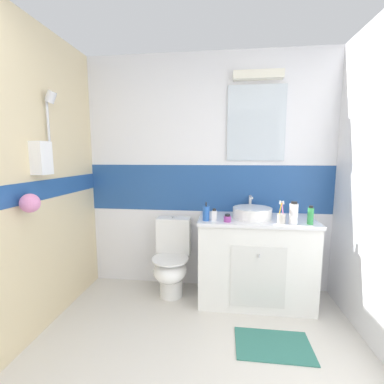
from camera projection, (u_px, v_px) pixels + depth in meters
name	position (u px, v px, depth m)	size (l,w,h in m)	color
ground_plane	(195.00, 371.00, 1.79)	(3.20, 3.48, 0.04)	beige
wall_back_tiled	(209.00, 173.00, 2.85)	(3.20, 0.20, 2.50)	white
vanity_cabinet	(255.00, 260.00, 2.59)	(1.10, 0.55, 0.85)	white
sink_basin	(252.00, 212.00, 2.54)	(0.37, 0.42, 0.20)	white
toilet	(172.00, 260.00, 2.73)	(0.37, 0.50, 0.81)	white
toothbrush_cup	(281.00, 218.00, 2.32)	(0.07, 0.07, 0.21)	#B2ADA3
soap_dispenser	(206.00, 213.00, 2.43)	(0.06, 0.06, 0.18)	#2659B2
hair_gel_jar	(227.00, 218.00, 2.39)	(0.07, 0.07, 0.07)	#993F99
perfume_flask_small	(214.00, 215.00, 2.41)	(0.05, 0.03, 0.12)	white
mouthwash_bottle	(294.00, 213.00, 2.30)	(0.08, 0.08, 0.20)	white
deodorant_spray_can	(310.00, 215.00, 2.29)	(0.05, 0.05, 0.17)	green
bath_mat	(273.00, 345.00, 2.01)	(0.57, 0.36, 0.01)	#337266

